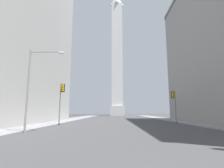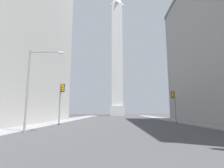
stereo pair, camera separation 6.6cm
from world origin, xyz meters
name	(u,v)px [view 1 (the left image)]	position (x,y,z in m)	size (l,w,h in m)	color
sidewalk_left	(57,122)	(-12.34, 33.53, 0.07)	(5.00, 111.78, 0.15)	gray
sidewalk_right	(186,122)	(12.34, 33.53, 0.07)	(5.00, 111.78, 0.15)	gray
obelisk	(117,54)	(0.00, 93.15, 33.75)	(7.42, 7.42, 70.07)	silver
traffic_light_mid_left	(61,97)	(-9.59, 26.25, 4.17)	(0.80, 0.52, 6.34)	slate
traffic_light_mid_right	(174,101)	(9.33, 30.72, 3.76)	(0.79, 0.52, 5.70)	slate
street_lamp	(34,80)	(-9.12, 16.05, 5.00)	(3.50, 0.36, 8.02)	gray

